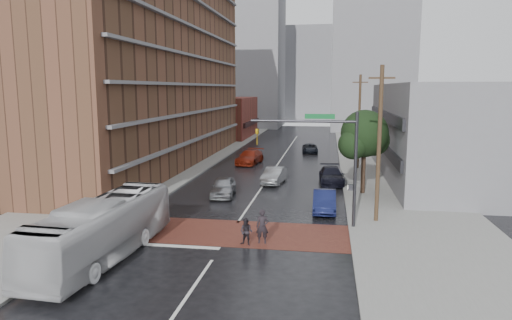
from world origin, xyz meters
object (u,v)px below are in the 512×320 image
(pedestrian_a, at_px, (262,227))
(pedestrian_b, at_px, (246,232))
(car_travel_a, at_px, (223,187))
(car_parked_near, at_px, (324,201))
(car_parked_mid, at_px, (331,175))
(transit_bus, at_px, (103,229))
(car_travel_c, at_px, (250,157))
(car_parked_far, at_px, (335,175))
(suv_travel, at_px, (310,148))
(car_travel_b, at_px, (274,175))

(pedestrian_a, height_order, pedestrian_b, pedestrian_a)
(car_travel_a, bearing_deg, car_parked_near, -28.69)
(pedestrian_b, xyz_separation_m, car_parked_mid, (4.68, 17.50, -0.01))
(transit_bus, bearing_deg, car_travel_a, 81.31)
(car_parked_mid, bearing_deg, car_travel_a, -147.60)
(car_travel_c, relative_size, car_parked_far, 1.30)
(transit_bus, bearing_deg, car_parked_mid, 63.59)
(car_parked_far, bearing_deg, pedestrian_b, -115.49)
(transit_bus, distance_m, car_travel_a, 14.52)
(car_travel_a, bearing_deg, car_parked_far, 30.67)
(car_parked_near, bearing_deg, transit_bus, -136.14)
(transit_bus, distance_m, pedestrian_b, 7.50)
(car_travel_c, height_order, car_parked_far, car_travel_c)
(suv_travel, bearing_deg, car_travel_a, -106.93)
(car_travel_a, bearing_deg, car_travel_b, 52.12)
(car_parked_far, bearing_deg, car_travel_a, -153.17)
(car_travel_a, bearing_deg, pedestrian_b, -76.66)
(car_parked_far, bearing_deg, pedestrian_a, -113.32)
(car_travel_b, height_order, car_parked_far, car_travel_b)
(pedestrian_b, bearing_deg, transit_bus, -142.42)
(suv_travel, bearing_deg, car_parked_near, -90.03)
(suv_travel, height_order, car_parked_near, car_parked_near)
(suv_travel, bearing_deg, pedestrian_b, -97.31)
(pedestrian_a, distance_m, suv_travel, 36.95)
(car_parked_far, bearing_deg, car_travel_c, 125.81)
(car_parked_mid, bearing_deg, suv_travel, 93.90)
(car_travel_a, bearing_deg, car_parked_mid, 30.39)
(suv_travel, relative_size, car_parked_mid, 0.84)
(transit_bus, bearing_deg, car_travel_c, 88.48)
(transit_bus, bearing_deg, pedestrian_b, 26.89)
(transit_bus, height_order, suv_travel, transit_bus)
(car_travel_a, xyz_separation_m, car_parked_far, (8.91, 6.63, -0.05))
(car_travel_b, bearing_deg, car_parked_mid, 15.56)
(pedestrian_a, relative_size, car_travel_a, 0.43)
(transit_bus, xyz_separation_m, car_parked_near, (10.98, 10.83, -0.80))
(car_travel_a, relative_size, suv_travel, 1.04)
(car_parked_near, bearing_deg, car_travel_c, 113.48)
(pedestrian_b, height_order, car_travel_c, car_travel_c)
(pedestrian_a, height_order, car_travel_a, pedestrian_a)
(pedestrian_a, height_order, car_travel_b, pedestrian_a)
(transit_bus, height_order, car_travel_b, transit_bus)
(car_travel_b, height_order, car_travel_c, car_travel_c)
(car_travel_a, xyz_separation_m, car_travel_b, (3.46, 5.57, -0.02))
(transit_bus, height_order, car_parked_mid, transit_bus)
(suv_travel, distance_m, car_parked_near, 29.68)
(car_parked_far, bearing_deg, suv_travel, 89.05)
(transit_bus, bearing_deg, suv_travel, 80.61)
(pedestrian_a, distance_m, car_parked_near, 8.06)
(pedestrian_a, distance_m, car_travel_b, 16.34)
(car_travel_b, xyz_separation_m, suv_travel, (2.38, 20.65, -0.14))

